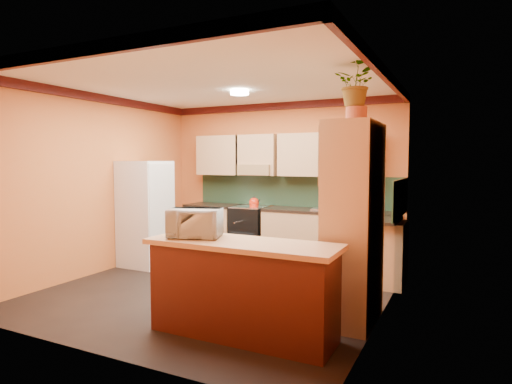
% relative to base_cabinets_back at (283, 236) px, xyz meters
% --- Properties ---
extents(room_shell, '(4.24, 4.24, 2.72)m').
position_rel_base_cabinets_back_xyz_m(room_shell, '(-0.16, -1.52, 1.65)').
color(room_shell, black).
rests_on(room_shell, ground).
extents(base_cabinets_back, '(3.65, 0.60, 0.88)m').
position_rel_base_cabinets_back_xyz_m(base_cabinets_back, '(0.00, 0.00, 0.00)').
color(base_cabinets_back, tan).
rests_on(base_cabinets_back, ground).
extents(countertop_back, '(3.65, 0.62, 0.04)m').
position_rel_base_cabinets_back_xyz_m(countertop_back, '(0.00, -0.00, 0.46)').
color(countertop_back, black).
rests_on(countertop_back, base_cabinets_back).
extents(stove, '(0.58, 0.58, 0.91)m').
position_rel_base_cabinets_back_xyz_m(stove, '(-0.62, -0.00, 0.02)').
color(stove, black).
rests_on(stove, ground).
extents(kettle, '(0.18, 0.18, 0.18)m').
position_rel_base_cabinets_back_xyz_m(kettle, '(-0.52, -0.05, 0.56)').
color(kettle, red).
rests_on(kettle, stove).
extents(sink, '(0.48, 0.40, 0.03)m').
position_rel_base_cabinets_back_xyz_m(sink, '(0.78, 0.00, 0.50)').
color(sink, silver).
rests_on(sink, countertop_back).
extents(base_cabinets_right, '(0.60, 0.80, 0.88)m').
position_rel_base_cabinets_back_xyz_m(base_cabinets_right, '(1.62, -0.62, 0.00)').
color(base_cabinets_right, tan).
rests_on(base_cabinets_right, ground).
extents(countertop_right, '(0.62, 0.80, 0.04)m').
position_rel_base_cabinets_back_xyz_m(countertop_right, '(1.62, -0.62, 0.46)').
color(countertop_right, black).
rests_on(countertop_right, base_cabinets_right).
extents(fridge, '(0.68, 0.66, 1.70)m').
position_rel_base_cabinets_back_xyz_m(fridge, '(-1.93, -1.18, 0.41)').
color(fridge, white).
rests_on(fridge, ground).
extents(pantry, '(0.48, 0.90, 2.10)m').
position_rel_base_cabinets_back_xyz_m(pantry, '(1.67, -2.12, 0.61)').
color(pantry, tan).
rests_on(pantry, ground).
extents(fern_pot, '(0.22, 0.22, 0.16)m').
position_rel_base_cabinets_back_xyz_m(fern_pot, '(1.67, -2.07, 1.74)').
color(fern_pot, '#9E4126').
rests_on(fern_pot, pantry).
extents(fern, '(0.52, 0.48, 0.47)m').
position_rel_base_cabinets_back_xyz_m(fern, '(1.67, -2.07, 2.05)').
color(fern, tan).
rests_on(fern, fern_pot).
extents(breakfast_bar, '(1.80, 0.55, 0.88)m').
position_rel_base_cabinets_back_xyz_m(breakfast_bar, '(0.81, -2.98, 0.00)').
color(breakfast_bar, '#531B13').
rests_on(breakfast_bar, ground).
extents(bar_top, '(1.90, 0.65, 0.05)m').
position_rel_base_cabinets_back_xyz_m(bar_top, '(0.81, -2.98, 0.47)').
color(bar_top, tan).
rests_on(bar_top, breakfast_bar).
extents(microwave, '(0.61, 0.51, 0.29)m').
position_rel_base_cabinets_back_xyz_m(microwave, '(0.26, -2.98, 0.63)').
color(microwave, white).
rests_on(microwave, bar_top).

